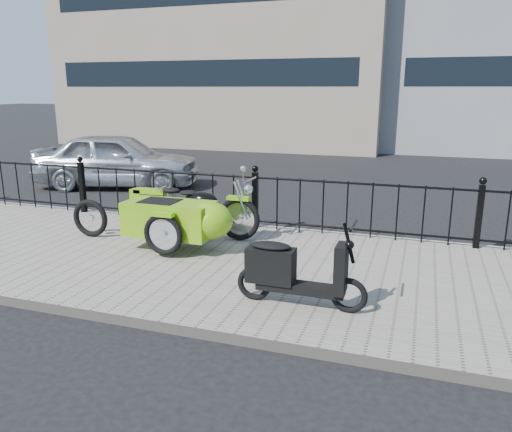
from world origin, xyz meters
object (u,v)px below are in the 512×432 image
(motorcycle_sidecar, at_px, (185,217))
(sedan_car, at_px, (117,160))
(scooter, at_px, (291,272))
(spare_tire, at_px, (90,218))

(motorcycle_sidecar, distance_m, sedan_car, 5.88)
(scooter, relative_size, sedan_car, 0.36)
(sedan_car, bearing_deg, motorcycle_sidecar, -152.25)
(scooter, bearing_deg, sedan_car, 136.37)
(sedan_car, bearing_deg, scooter, -149.05)
(motorcycle_sidecar, relative_size, sedan_car, 0.56)
(motorcycle_sidecar, bearing_deg, scooter, -36.07)
(scooter, bearing_deg, spare_tire, 158.08)
(motorcycle_sidecar, height_order, scooter, scooter)
(scooter, height_order, spare_tire, scooter)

